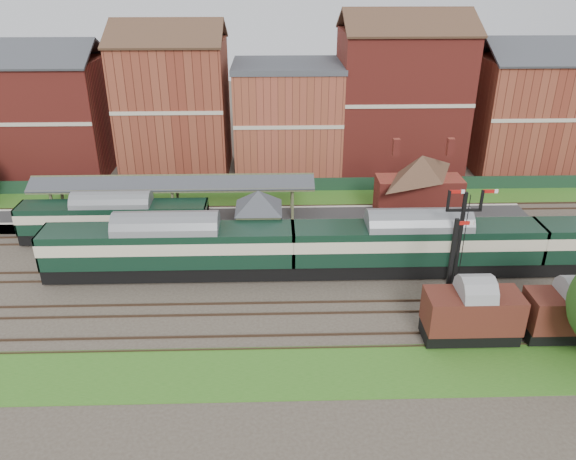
{
  "coord_description": "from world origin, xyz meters",
  "views": [
    {
      "loc": [
        -1.8,
        -39.28,
        23.0
      ],
      "look_at": [
        -0.61,
        2.0,
        3.0
      ],
      "focal_mm": 35.0,
      "sensor_mm": 36.0,
      "label": 1
    }
  ],
  "objects_px": {
    "semaphore_bracket": "(461,234)",
    "dmu_train": "(416,244)",
    "signal_box": "(259,222)",
    "platform_railcar": "(114,218)",
    "goods_van_a": "(472,313)"
  },
  "relations": [
    {
      "from": "semaphore_bracket",
      "to": "dmu_train",
      "type": "height_order",
      "value": "semaphore_bracket"
    },
    {
      "from": "semaphore_bracket",
      "to": "signal_box",
      "type": "bearing_deg",
      "value": 159.08
    },
    {
      "from": "dmu_train",
      "to": "semaphore_bracket",
      "type": "bearing_deg",
      "value": -44.67
    },
    {
      "from": "semaphore_bracket",
      "to": "platform_railcar",
      "type": "bearing_deg",
      "value": 162.18
    },
    {
      "from": "dmu_train",
      "to": "signal_box",
      "type": "bearing_deg",
      "value": 165.44
    },
    {
      "from": "goods_van_a",
      "to": "signal_box",
      "type": "bearing_deg",
      "value": 139.07
    },
    {
      "from": "dmu_train",
      "to": "platform_railcar",
      "type": "height_order",
      "value": "dmu_train"
    },
    {
      "from": "dmu_train",
      "to": "platform_railcar",
      "type": "relative_size",
      "value": 3.54
    },
    {
      "from": "semaphore_bracket",
      "to": "goods_van_a",
      "type": "height_order",
      "value": "semaphore_bracket"
    },
    {
      "from": "signal_box",
      "to": "platform_railcar",
      "type": "bearing_deg",
      "value": 165.93
    },
    {
      "from": "signal_box",
      "to": "dmu_train",
      "type": "xyz_separation_m",
      "value": [
        12.51,
        -3.25,
        -0.57
      ]
    },
    {
      "from": "signal_box",
      "to": "platform_railcar",
      "type": "relative_size",
      "value": 0.36
    },
    {
      "from": "dmu_train",
      "to": "goods_van_a",
      "type": "height_order",
      "value": "dmu_train"
    },
    {
      "from": "signal_box",
      "to": "goods_van_a",
      "type": "bearing_deg",
      "value": -40.93
    },
    {
      "from": "signal_box",
      "to": "semaphore_bracket",
      "type": "distance_m",
      "value": 16.16
    }
  ]
}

